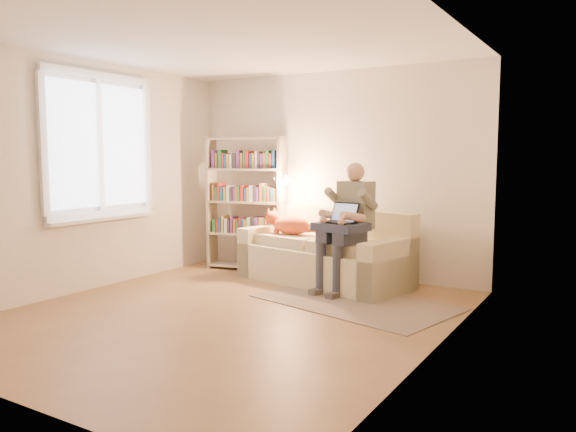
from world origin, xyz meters
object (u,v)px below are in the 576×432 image
Objects in this scene: sofa at (326,256)px; laptop at (341,218)px; cat at (288,224)px; person at (348,219)px; bookshelf at (246,197)px.

laptop is (0.38, -0.37, 0.53)m from sofa.
laptop is at bearing -8.81° from cat.
person is at bearing -1.38° from cat.
sofa is at bearing 160.90° from person.
person is at bearing -19.10° from sofa.
cat is 1.95× the size of laptop.
sofa is at bearing -18.97° from bookshelf.
sofa is 0.63m from cat.
bookshelf is (-1.69, 0.40, 0.16)m from person.
bookshelf is (-1.28, 0.16, 0.67)m from sofa.
bookshelf is at bearing -174.97° from sofa.
bookshelf is at bearing 178.61° from person.
sofa is 2.87× the size of cat.
laptop is (0.90, -0.34, 0.17)m from cat.
sofa is 0.69m from person.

